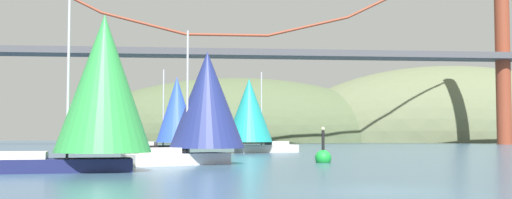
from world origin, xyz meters
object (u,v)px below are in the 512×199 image
object	(u,v)px
sailboat_green_sail	(99,89)
channel_buoy	(323,157)
sailboat_navy_sail	(205,103)
sailboat_teal_sail	(250,113)
sailboat_blue_spinnaker	(175,113)

from	to	relation	value
sailboat_green_sail	channel_buoy	size ratio (longest dim) A/B	3.59
sailboat_navy_sail	channel_buoy	distance (m)	8.73
sailboat_green_sail	sailboat_teal_sail	world-z (taller)	sailboat_green_sail
sailboat_blue_spinnaker	channel_buoy	world-z (taller)	sailboat_blue_spinnaker
sailboat_teal_sail	sailboat_green_sail	bearing A→B (deg)	-108.47
sailboat_navy_sail	sailboat_teal_sail	bearing A→B (deg)	78.03
sailboat_green_sail	sailboat_blue_spinnaker	distance (m)	28.94
channel_buoy	sailboat_navy_sail	bearing A→B (deg)	-172.13
sailboat_navy_sail	sailboat_blue_spinnaker	bearing A→B (deg)	96.96
channel_buoy	sailboat_blue_spinnaker	bearing A→B (deg)	117.77
sailboat_green_sail	sailboat_teal_sail	distance (m)	33.51
sailboat_blue_spinnaker	sailboat_green_sail	bearing A→B (deg)	-95.88
sailboat_navy_sail	sailboat_teal_sail	distance (m)	24.53
sailboat_navy_sail	sailboat_blue_spinnaker	size ratio (longest dim) A/B	1.04
sailboat_green_sail	sailboat_navy_sail	size ratio (longest dim) A/B	1.11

